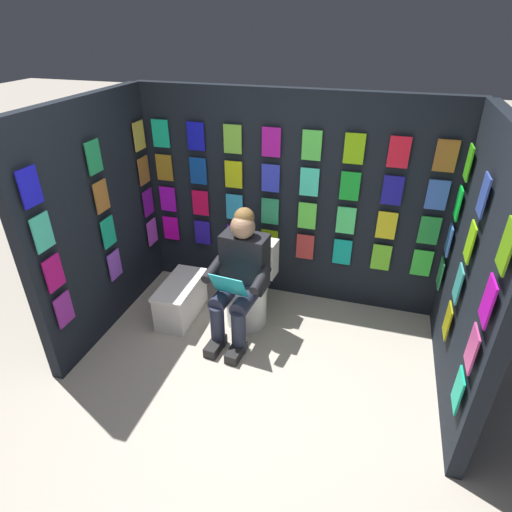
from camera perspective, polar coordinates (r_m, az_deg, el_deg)
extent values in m
plane|color=#B2A899|center=(3.30, -3.31, -21.45)|extent=(30.00, 30.00, 0.00)
cube|color=black|center=(4.09, 4.70, 7.42)|extent=(3.00, 0.10, 2.03)
cube|color=#E80CC7|center=(4.59, -11.37, 3.69)|extent=(0.17, 0.01, 0.26)
cube|color=#2918AD|center=(4.45, -7.22, 3.15)|extent=(0.17, 0.01, 0.26)
cube|color=#731BDF|center=(4.32, -2.81, 2.55)|extent=(0.17, 0.01, 0.26)
cube|color=#749A0D|center=(4.23, 1.82, 1.91)|extent=(0.17, 0.01, 0.26)
cube|color=#B83231|center=(4.17, 6.63, 1.23)|extent=(0.17, 0.01, 0.26)
cube|color=#08A999|center=(4.13, 11.54, 0.53)|extent=(0.17, 0.01, 0.26)
cube|color=#69D326|center=(4.13, 16.51, -0.19)|extent=(0.17, 0.01, 0.26)
cube|color=green|center=(4.16, 21.44, -0.89)|extent=(0.17, 0.01, 0.26)
cube|color=#B111D4|center=(4.46, -11.79, 7.52)|extent=(0.17, 0.01, 0.26)
cube|color=#E50B46|center=(4.31, -7.49, 7.09)|extent=(0.17, 0.01, 0.26)
cube|color=#289ED3|center=(4.18, -2.92, 6.60)|extent=(0.17, 0.01, 0.26)
cube|color=#26905D|center=(4.08, 1.90, 6.03)|extent=(0.17, 0.01, 0.26)
cube|color=#5EED44|center=(4.02, 6.90, 5.39)|extent=(0.17, 0.01, 0.26)
cube|color=#45EF73|center=(3.98, 12.02, 4.70)|extent=(0.17, 0.01, 0.26)
cube|color=yellow|center=(3.98, 17.19, 3.96)|extent=(0.17, 0.01, 0.26)
cube|color=green|center=(4.01, 22.30, 3.19)|extent=(0.17, 0.01, 0.26)
cube|color=olive|center=(4.35, -12.25, 11.57)|extent=(0.17, 0.01, 0.26)
cube|color=#0C3E96|center=(4.19, -7.80, 11.28)|extent=(0.17, 0.01, 0.26)
cube|color=#C3D111|center=(4.06, -3.04, 10.91)|extent=(0.17, 0.01, 0.26)
cube|color=blue|center=(3.96, 1.98, 10.43)|extent=(0.17, 0.01, 0.26)
cube|color=#40EFC2|center=(3.89, 7.20, 9.85)|extent=(0.17, 0.01, 0.26)
cube|color=green|center=(3.86, 12.54, 9.17)|extent=(0.17, 0.01, 0.26)
cube|color=#161398|center=(3.85, 17.92, 8.40)|extent=(0.17, 0.01, 0.26)
cube|color=blue|center=(3.88, 23.24, 7.57)|extent=(0.17, 0.01, 0.26)
cube|color=#14C08E|center=(4.26, -12.74, 15.81)|extent=(0.17, 0.01, 0.26)
cube|color=#1014BF|center=(4.10, -8.12, 15.69)|extent=(0.17, 0.01, 0.26)
cube|color=#77C437|center=(3.97, -3.17, 15.45)|extent=(0.17, 0.01, 0.26)
cube|color=#AE139B|center=(3.86, 2.07, 15.08)|extent=(0.17, 0.01, 0.26)
cube|color=#4FDB49|center=(3.79, 7.52, 14.57)|extent=(0.17, 0.01, 0.26)
cube|color=#80C50E|center=(3.75, 13.11, 13.91)|extent=(0.17, 0.01, 0.26)
cube|color=red|center=(3.75, 18.72, 13.11)|extent=(0.17, 0.01, 0.26)
cube|color=#9D5C22|center=(3.78, 24.26, 12.20)|extent=(0.17, 0.01, 0.26)
cube|color=black|center=(3.28, 27.40, -2.18)|extent=(0.10, 1.73, 2.03)
cube|color=#2E9153|center=(4.06, 23.59, -2.14)|extent=(0.01, 0.17, 0.26)
cube|color=#9C9610|center=(3.48, 24.40, -7.99)|extent=(0.01, 0.17, 0.26)
cube|color=#13BA8C|center=(2.96, 25.57, -16.02)|extent=(0.01, 0.17, 0.26)
cube|color=#3667B5|center=(3.91, 24.56, 2.00)|extent=(0.01, 0.17, 0.26)
cube|color=teal|center=(3.30, 25.59, -3.40)|extent=(0.01, 0.17, 0.26)
cube|color=#C33D82|center=(2.75, 27.09, -11.09)|extent=(0.01, 0.17, 0.26)
cube|color=#0ED130|center=(3.78, 25.62, 6.45)|extent=(0.01, 0.17, 0.26)
cube|color=#82CF12|center=(3.15, 26.90, 1.68)|extent=(0.01, 0.17, 0.26)
cube|color=#B80EAB|center=(2.56, 28.79, -5.39)|extent=(0.01, 0.17, 0.26)
cube|color=#39B415|center=(3.68, 26.76, 11.18)|extent=(0.01, 0.17, 0.26)
cube|color=#314BA4|center=(3.03, 28.33, 7.22)|extent=(0.01, 0.17, 0.26)
cube|color=#5B9912|center=(2.40, 30.70, 1.14)|extent=(0.01, 0.17, 0.26)
cube|color=black|center=(3.91, -20.53, 4.45)|extent=(0.10, 1.73, 2.03)
cube|color=purple|center=(3.61, -24.44, -6.58)|extent=(0.01, 0.17, 0.26)
cube|color=purple|center=(4.05, -18.49, -1.14)|extent=(0.01, 0.17, 0.26)
cube|color=#C54DE3|center=(4.56, -13.82, 3.16)|extent=(0.01, 0.17, 0.26)
cube|color=#B3106D|center=(3.44, -25.58, -2.09)|extent=(0.01, 0.17, 0.26)
cube|color=#17B482|center=(3.90, -19.27, 3.05)|extent=(0.01, 0.17, 0.26)
cube|color=#781599|center=(4.42, -14.33, 7.01)|extent=(0.01, 0.17, 0.26)
cube|color=#3FCBA8|center=(3.29, -26.83, 2.84)|extent=(0.01, 0.17, 0.26)
cube|color=#AD6B2D|center=(3.77, -20.11, 7.55)|extent=(0.01, 0.17, 0.26)
cube|color=#925C29|center=(4.31, -14.89, 11.08)|extent=(0.01, 0.17, 0.26)
cube|color=#1919D9|center=(3.17, -28.20, 8.18)|extent=(0.01, 0.17, 0.26)
cube|color=#229C59|center=(3.67, -21.02, 12.34)|extent=(0.01, 0.17, 0.26)
cube|color=gold|center=(4.22, -15.49, 15.34)|extent=(0.01, 0.17, 0.26)
cylinder|color=white|center=(4.00, -1.29, -6.51)|extent=(0.38, 0.38, 0.40)
cylinder|color=white|center=(3.88, -1.33, -3.99)|extent=(0.41, 0.41, 0.02)
cube|color=white|center=(3.99, 0.12, -0.06)|extent=(0.40, 0.22, 0.36)
cylinder|color=white|center=(3.92, -0.38, -0.66)|extent=(0.39, 0.11, 0.39)
cube|color=black|center=(3.71, -1.52, -0.75)|extent=(0.42, 0.26, 0.52)
sphere|color=tan|center=(3.51, -1.79, 4.00)|extent=(0.21, 0.21, 0.21)
sphere|color=olive|center=(3.51, -1.61, 5.20)|extent=(0.17, 0.17, 0.17)
cylinder|color=#23283D|center=(3.65, -1.27, -5.84)|extent=(0.19, 0.41, 0.15)
cylinder|color=#23283D|center=(3.72, -4.11, -5.15)|extent=(0.19, 0.41, 0.15)
cylinder|color=#23283D|center=(3.66, -2.35, -10.25)|extent=(0.12, 0.12, 0.42)
cylinder|color=#23283D|center=(3.73, -5.19, -9.47)|extent=(0.12, 0.12, 0.42)
cube|color=black|center=(3.73, -2.69, -12.75)|extent=(0.13, 0.27, 0.09)
cube|color=black|center=(3.80, -5.49, -11.94)|extent=(0.13, 0.27, 0.09)
cylinder|color=black|center=(3.51, 0.62, -3.19)|extent=(0.11, 0.32, 0.13)
cylinder|color=black|center=(3.67, -5.79, -1.77)|extent=(0.11, 0.32, 0.13)
cube|color=#1BA7B5|center=(3.47, -3.74, -4.00)|extent=(0.31, 0.16, 0.23)
cube|color=white|center=(4.15, -10.05, -5.94)|extent=(0.30, 0.62, 0.34)
cube|color=white|center=(4.05, -10.28, -3.81)|extent=(0.32, 0.64, 0.03)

